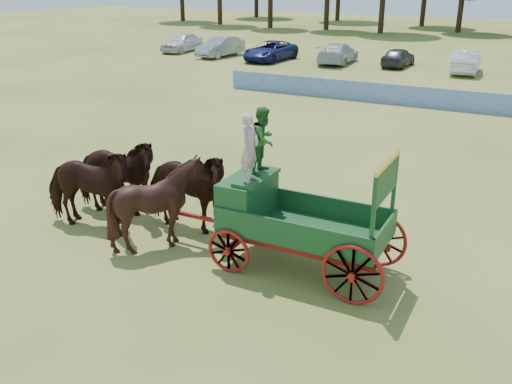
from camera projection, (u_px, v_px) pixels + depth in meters
name	position (u px, v px, depth m)	size (l,w,h in m)	color
ground	(372.00, 270.00, 13.55)	(160.00, 160.00, 0.00)	#A7984B
horse_lead_left	(88.00, 188.00, 15.35)	(1.27, 2.78, 2.35)	black
horse_lead_right	(115.00, 176.00, 16.26)	(1.27, 2.78, 2.35)	black
horse_wheel_left	(160.00, 204.00, 14.32)	(1.90, 2.13, 2.35)	black
horse_wheel_right	(185.00, 190.00, 15.23)	(1.27, 2.78, 2.35)	black
farm_dray	(276.00, 199.00, 13.36)	(6.00, 2.00, 3.72)	maroon
sponsor_banner	(458.00, 100.00, 28.67)	(26.00, 0.08, 1.05)	#214EB3
parked_cars	(380.00, 57.00, 41.40)	(36.59, 6.66, 1.64)	silver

